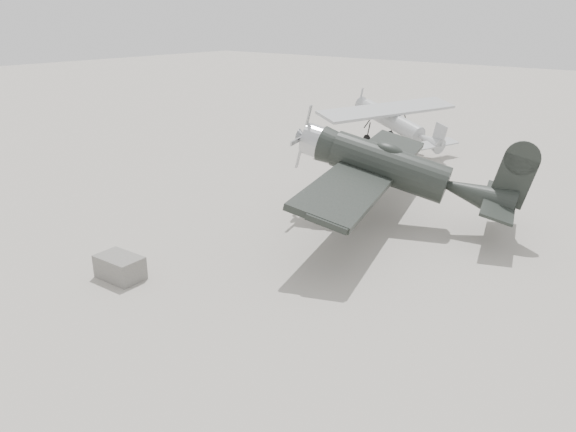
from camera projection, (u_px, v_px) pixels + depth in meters
The scene contains 4 objects.
ground at pixel (203, 266), 18.79m from camera, with size 160.00×160.00×0.00m, color #9D968B.
lowwing_monoplane at pixel (400, 171), 21.91m from camera, with size 9.19×12.64×4.08m.
highwing_monoplane at pixel (395, 118), 34.52m from camera, with size 7.43×10.35×2.94m.
equipment_block at pixel (120, 267), 17.78m from camera, with size 1.50×0.94×0.75m, color #63605C.
Camera 1 is at (13.05, -11.39, 7.98)m, focal length 35.00 mm.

